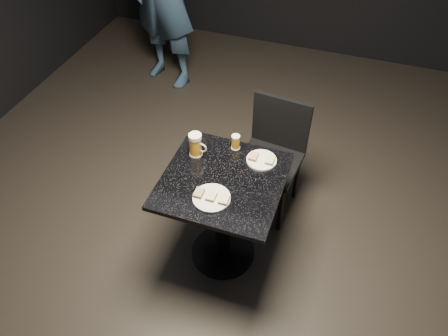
{
  "coord_description": "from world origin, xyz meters",
  "views": [
    {
      "loc": [
        0.59,
        -1.66,
        2.58
      ],
      "look_at": [
        0.0,
        0.02,
        0.82
      ],
      "focal_mm": 35.0,
      "sensor_mm": 36.0,
      "label": 1
    }
  ],
  "objects_px": {
    "plate_large": "(212,198)",
    "beer_mug": "(196,145)",
    "beer_tumbler": "(236,142)",
    "table": "(223,206)",
    "plate_small": "(262,160)",
    "chair": "(273,151)"
  },
  "relations": [
    {
      "from": "beer_mug",
      "to": "beer_tumbler",
      "type": "height_order",
      "value": "beer_mug"
    },
    {
      "from": "plate_large",
      "to": "table",
      "type": "xyz_separation_m",
      "value": [
        0.01,
        0.17,
        -0.25
      ]
    },
    {
      "from": "plate_large",
      "to": "chair",
      "type": "xyz_separation_m",
      "value": [
        0.17,
        0.77,
        -0.26
      ]
    },
    {
      "from": "plate_large",
      "to": "beer_tumbler",
      "type": "relative_size",
      "value": 2.18
    },
    {
      "from": "plate_large",
      "to": "table",
      "type": "bearing_deg",
      "value": 87.2
    },
    {
      "from": "table",
      "to": "beer_mug",
      "type": "bearing_deg",
      "value": 147.48
    },
    {
      "from": "plate_small",
      "to": "beer_tumbler",
      "type": "distance_m",
      "value": 0.2
    },
    {
      "from": "chair",
      "to": "plate_large",
      "type": "bearing_deg",
      "value": -102.74
    },
    {
      "from": "beer_mug",
      "to": "chair",
      "type": "relative_size",
      "value": 0.18
    },
    {
      "from": "beer_tumbler",
      "to": "table",
      "type": "bearing_deg",
      "value": -87.13
    },
    {
      "from": "plate_large",
      "to": "beer_tumbler",
      "type": "height_order",
      "value": "beer_tumbler"
    },
    {
      "from": "beer_tumbler",
      "to": "beer_mug",
      "type": "bearing_deg",
      "value": -146.55
    },
    {
      "from": "chair",
      "to": "beer_tumbler",
      "type": "bearing_deg",
      "value": -119.42
    },
    {
      "from": "table",
      "to": "beer_mug",
      "type": "height_order",
      "value": "beer_mug"
    },
    {
      "from": "beer_mug",
      "to": "chair",
      "type": "xyz_separation_m",
      "value": [
        0.39,
        0.46,
        -0.33
      ]
    },
    {
      "from": "plate_large",
      "to": "beer_mug",
      "type": "height_order",
      "value": "beer_mug"
    },
    {
      "from": "table",
      "to": "beer_mug",
      "type": "distance_m",
      "value": 0.42
    },
    {
      "from": "plate_large",
      "to": "beer_tumbler",
      "type": "distance_m",
      "value": 0.45
    },
    {
      "from": "table",
      "to": "chair",
      "type": "height_order",
      "value": "chair"
    },
    {
      "from": "plate_large",
      "to": "table",
      "type": "distance_m",
      "value": 0.3
    },
    {
      "from": "beer_tumbler",
      "to": "chair",
      "type": "height_order",
      "value": "chair"
    },
    {
      "from": "table",
      "to": "chair",
      "type": "xyz_separation_m",
      "value": [
        0.16,
        0.6,
        -0.01
      ]
    }
  ]
}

